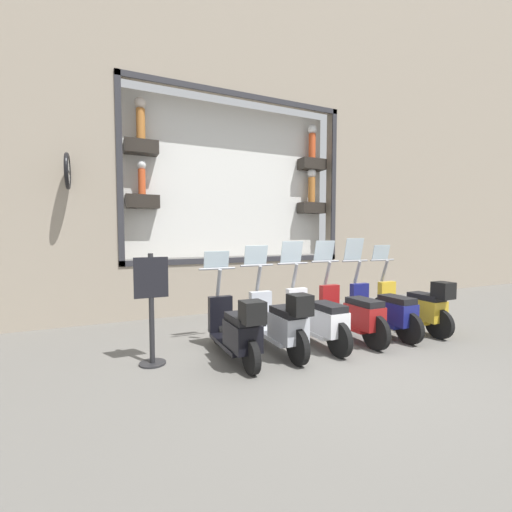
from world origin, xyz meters
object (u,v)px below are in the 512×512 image
object	(u,v)px
scooter_black_5	(237,329)
scooter_navy_1	(384,310)
scooter_red_2	(352,314)
scooter_silver_4	(280,322)
scooter_yellow_0	(416,306)
scooter_white_3	(317,319)
shop_sign_post	(152,306)

from	to	relation	value
scooter_black_5	scooter_navy_1	bearing A→B (deg)	-88.44
scooter_red_2	scooter_silver_4	world-z (taller)	scooter_red_2
scooter_silver_4	scooter_yellow_0	bearing A→B (deg)	-90.00
scooter_yellow_0	scooter_white_3	size ratio (longest dim) A/B	1.00
scooter_navy_1	scooter_silver_4	distance (m)	2.11
scooter_red_2	scooter_black_5	size ratio (longest dim) A/B	1.01
scooter_yellow_0	scooter_white_3	bearing A→B (deg)	88.26
shop_sign_post	scooter_black_5	bearing A→B (deg)	-107.90
scooter_red_2	scooter_white_3	bearing A→B (deg)	90.19
scooter_red_2	shop_sign_post	size ratio (longest dim) A/B	1.19
scooter_red_2	scooter_silver_4	size ratio (longest dim) A/B	1.00
shop_sign_post	scooter_navy_1	bearing A→B (deg)	-94.06
scooter_black_5	scooter_silver_4	bearing A→B (deg)	-89.10
scooter_yellow_0	scooter_black_5	world-z (taller)	scooter_yellow_0
scooter_navy_1	shop_sign_post	size ratio (longest dim) A/B	1.18
scooter_white_3	scooter_red_2	bearing A→B (deg)	-89.81
scooter_silver_4	scooter_black_5	world-z (taller)	scooter_silver_4
scooter_yellow_0	scooter_black_5	bearing A→B (deg)	90.18
scooter_yellow_0	scooter_red_2	distance (m)	1.41
scooter_yellow_0	scooter_silver_4	distance (m)	2.82
shop_sign_post	scooter_white_3	bearing A→B (deg)	-96.36
scooter_white_3	shop_sign_post	bearing A→B (deg)	83.64
scooter_silver_4	shop_sign_post	distance (m)	1.87
scooter_red_2	shop_sign_post	xyz separation A→B (m)	(0.28, 3.21, 0.37)
scooter_navy_1	shop_sign_post	distance (m)	3.94
scooter_yellow_0	scooter_black_5	xyz separation A→B (m)	(-0.01, 3.52, -0.02)
scooter_white_3	scooter_silver_4	xyz separation A→B (m)	(-0.06, 0.70, 0.03)
scooter_white_3	shop_sign_post	size ratio (longest dim) A/B	1.18
scooter_navy_1	scooter_red_2	size ratio (longest dim) A/B	1.00
scooter_navy_1	scooter_white_3	distance (m)	1.41
scooter_yellow_0	scooter_navy_1	bearing A→B (deg)	84.68
scooter_yellow_0	scooter_silver_4	size ratio (longest dim) A/B	1.00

